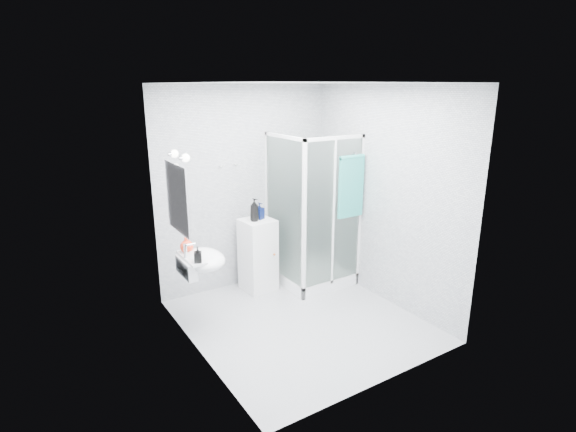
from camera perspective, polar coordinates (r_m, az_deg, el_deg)
room at (r=4.74m, az=1.75°, el=0.64°), size 2.40×2.60×2.60m
shower_enclosure at (r=5.97m, az=2.89°, el=-4.63°), size 0.90×0.95×2.00m
wall_basin at (r=4.85m, az=-11.08°, el=-5.57°), size 0.46×0.56×0.35m
mirror at (r=4.58m, az=-13.88°, el=2.18°), size 0.02×0.60×0.70m
vanity_lights at (r=4.51m, az=-13.64°, el=7.44°), size 0.10×0.40×0.08m
wall_hooks at (r=5.62m, az=-7.58°, el=6.34°), size 0.23×0.06×0.03m
storage_cabinet at (r=5.82m, az=-3.82°, el=-4.95°), size 0.42×0.43×0.94m
hand_towel at (r=5.58m, az=8.02°, el=3.92°), size 0.36×0.05×0.78m
shampoo_bottle_a at (r=5.59m, az=-4.30°, el=0.79°), size 0.14×0.14×0.29m
shampoo_bottle_b at (r=5.68m, az=-3.64°, el=0.65°), size 0.13×0.13×0.21m
soap_dispenser_orange at (r=4.90m, az=-12.76°, el=-3.48°), size 0.17×0.17×0.18m
soap_dispenser_black at (r=4.60m, az=-11.38°, el=-4.83°), size 0.10×0.10×0.16m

